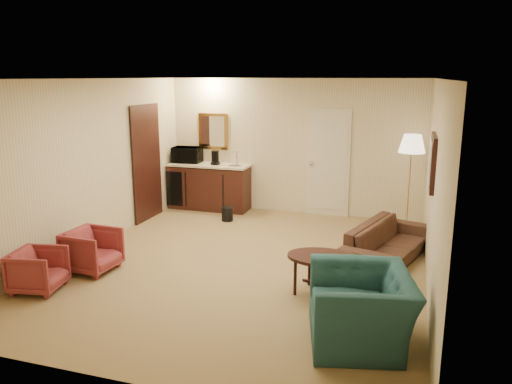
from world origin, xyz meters
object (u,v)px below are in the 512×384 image
(floor_lamp, at_px, (409,183))
(microwave, at_px, (187,153))
(rose_chair_near, at_px, (92,248))
(waste_bin, at_px, (227,214))
(wetbar_cabinet, at_px, (210,187))
(rose_chair_far, at_px, (38,268))
(coffee_maker, at_px, (215,158))
(sofa, at_px, (387,237))
(teal_armchair, at_px, (361,296))
(coffee_table, at_px, (323,276))

(floor_lamp, distance_m, microwave, 4.37)
(rose_chair_near, distance_m, waste_bin, 3.00)
(wetbar_cabinet, xyz_separation_m, rose_chair_far, (-0.50, -4.34, -0.17))
(rose_chair_near, bearing_deg, coffee_maker, -3.68)
(sofa, bearing_deg, wetbar_cabinet, 78.40)
(rose_chair_far, xyz_separation_m, microwave, (0.00, 4.39, 0.82))
(wetbar_cabinet, distance_m, sofa, 4.10)
(teal_armchair, height_order, floor_lamp, floor_lamp)
(wetbar_cabinet, bearing_deg, coffee_maker, -11.10)
(rose_chair_near, relative_size, rose_chair_far, 1.10)
(wetbar_cabinet, xyz_separation_m, coffee_table, (2.93, -3.42, -0.20))
(teal_armchair, xyz_separation_m, rose_chair_far, (-3.97, 0.03, -0.19))
(microwave, bearing_deg, waste_bin, -38.12)
(rose_chair_near, distance_m, rose_chair_far, 0.80)
(wetbar_cabinet, height_order, sofa, wetbar_cabinet)
(floor_lamp, height_order, waste_bin, floor_lamp)
(coffee_table, bearing_deg, wetbar_cabinet, 130.57)
(teal_armchair, bearing_deg, coffee_maker, -156.31)
(rose_chair_far, relative_size, floor_lamp, 0.35)
(sofa, relative_size, waste_bin, 7.17)
(wetbar_cabinet, height_order, rose_chair_near, wetbar_cabinet)
(teal_armchair, relative_size, coffee_table, 1.25)
(wetbar_cabinet, height_order, microwave, microwave)
(rose_chair_far, bearing_deg, sofa, -70.88)
(rose_chair_far, height_order, microwave, microwave)
(coffee_table, xyz_separation_m, floor_lamp, (0.92, 3.10, 0.59))
(coffee_table, distance_m, microwave, 4.95)
(floor_lamp, distance_m, waste_bin, 3.30)
(coffee_table, height_order, coffee_maker, coffee_maker)
(wetbar_cabinet, relative_size, coffee_table, 1.82)
(sofa, distance_m, floor_lamp, 1.73)
(wetbar_cabinet, xyz_separation_m, waste_bin, (0.65, -0.72, -0.33))
(rose_chair_near, distance_m, microwave, 3.72)
(wetbar_cabinet, xyz_separation_m, coffee_maker, (0.15, -0.03, 0.60))
(coffee_table, bearing_deg, sofa, 65.26)
(wetbar_cabinet, distance_m, microwave, 0.82)
(wetbar_cabinet, distance_m, floor_lamp, 3.88)
(coffee_maker, bearing_deg, rose_chair_near, -85.22)
(sofa, bearing_deg, rose_chair_near, 129.76)
(wetbar_cabinet, height_order, coffee_maker, coffee_maker)
(rose_chair_near, bearing_deg, floor_lamp, -48.82)
(coffee_table, distance_m, coffee_maker, 4.46)
(teal_armchair, distance_m, rose_chair_far, 3.98)
(waste_bin, bearing_deg, coffee_table, -49.84)
(sofa, bearing_deg, microwave, 80.82)
(microwave, bearing_deg, teal_armchair, -52.33)
(teal_armchair, bearing_deg, coffee_table, -164.10)
(microwave, bearing_deg, rose_chair_far, -94.21)
(teal_armchair, relative_size, rose_chair_near, 1.72)
(rose_chair_near, xyz_separation_m, coffee_maker, (0.40, 3.55, 0.73))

